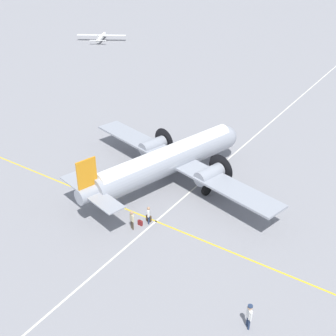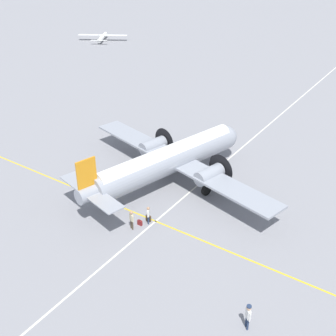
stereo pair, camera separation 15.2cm
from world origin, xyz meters
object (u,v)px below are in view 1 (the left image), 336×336
object	(u,v)px
light_aircraft_distant	(101,37)
suitcase_near_door	(149,218)
suitcase_upright_spare	(140,223)
passenger_boarding	(149,213)
airliner_main	(171,159)
crew_foreground	(249,314)
ramp_agent	(132,218)

from	to	relation	value
light_aircraft_distant	suitcase_near_door	bearing A→B (deg)	-165.20
suitcase_upright_spare	light_aircraft_distant	distance (m)	69.58
passenger_boarding	suitcase_near_door	size ratio (longest dim) A/B	2.77
airliner_main	passenger_boarding	bearing A→B (deg)	-147.29
suitcase_upright_spare	suitcase_near_door	bearing A→B (deg)	-106.81
airliner_main	crew_foreground	distance (m)	18.19
ramp_agent	suitcase_upright_spare	xyz separation A→B (m)	(-0.22, -0.78, -0.84)
suitcase_near_door	crew_foreground	bearing A→B (deg)	154.65
suitcase_near_door	light_aircraft_distant	distance (m)	69.15
passenger_boarding	light_aircraft_distant	xyz separation A→B (m)	(49.09, -49.16, -0.15)
crew_foreground	passenger_boarding	bearing A→B (deg)	-160.41
airliner_main	ramp_agent	world-z (taller)	airliner_main
airliner_main	suitcase_near_door	bearing A→B (deg)	-148.21
airliner_main	passenger_boarding	size ratio (longest dim) A/B	14.24
suitcase_near_door	suitcase_upright_spare	distance (m)	0.89
suitcase_upright_spare	crew_foreground	bearing A→B (deg)	158.62
crew_foreground	light_aircraft_distant	bearing A→B (deg)	-177.70
crew_foreground	suitcase_upright_spare	size ratio (longest dim) A/B	3.81
light_aircraft_distant	crew_foreground	bearing A→B (deg)	-162.16
ramp_agent	suitcase_near_door	bearing A→B (deg)	-82.86
passenger_boarding	suitcase_upright_spare	xyz separation A→B (m)	(0.46, 0.59, -0.78)
crew_foreground	suitcase_upright_spare	bearing A→B (deg)	-157.11
airliner_main	suitcase_near_door	world-z (taller)	airliner_main
passenger_boarding	crew_foreground	bearing A→B (deg)	-142.16
crew_foreground	suitcase_near_door	bearing A→B (deg)	-161.08
airliner_main	suitcase_upright_spare	world-z (taller)	airliner_main
ramp_agent	suitcase_upright_spare	bearing A→B (deg)	-82.50
airliner_main	suitcase_near_door	size ratio (longest dim) A/B	39.46
suitcase_upright_spare	airliner_main	bearing A→B (deg)	-76.29
passenger_boarding	suitcase_upright_spare	bearing A→B (deg)	114.92
airliner_main	light_aircraft_distant	xyz separation A→B (m)	(46.84, -42.40, -1.63)
passenger_boarding	light_aircraft_distant	bearing A→B (deg)	17.49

